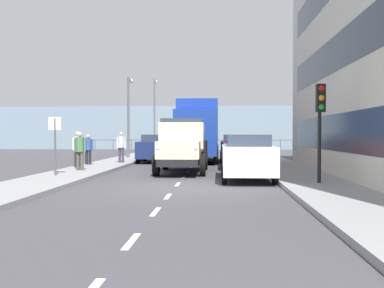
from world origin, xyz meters
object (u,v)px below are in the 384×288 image
object	(u,v)px
car_navy_oppositeside_0	(156,148)
pedestrian_couple_a	(121,144)
lorry_cargo_blue	(198,129)
lamp_post_far	(155,109)
pedestrian_couple_b	(78,146)
pedestrian_by_lamp	(88,147)
car_white_kerbside_near	(247,157)
street_sign	(55,136)
truck_vintage_cream	(182,147)
lamp_post_promenade	(129,109)
car_red_kerbside_1	(240,151)
pedestrian_near_railing	(80,148)
car_black_kerbside_2	(236,148)
traffic_light_near	(320,111)

from	to	relation	value
car_navy_oppositeside_0	pedestrian_couple_a	distance (m)	3.10
lorry_cargo_blue	lamp_post_far	size ratio (longest dim) A/B	1.21
pedestrian_couple_b	pedestrian_by_lamp	xyz separation A→B (m)	(0.10, -1.99, -0.09)
lorry_cargo_blue	pedestrian_couple_a	bearing A→B (deg)	40.02
car_white_kerbside_near	street_sign	world-z (taller)	street_sign
truck_vintage_cream	lorry_cargo_blue	bearing A→B (deg)	-92.25
truck_vintage_cream	pedestrian_couple_a	world-z (taller)	truck_vintage_cream
lamp_post_promenade	street_sign	bearing A→B (deg)	89.57
truck_vintage_cream	lorry_cargo_blue	xyz separation A→B (m)	(-0.33, -8.41, 0.90)
car_white_kerbside_near	pedestrian_couple_b	bearing A→B (deg)	-27.26
lorry_cargo_blue	car_white_kerbside_near	bearing A→B (deg)	101.85
pedestrian_couple_a	lamp_post_far	distance (m)	16.81
pedestrian_by_lamp	lamp_post_promenade	size ratio (longest dim) A/B	0.29
car_red_kerbside_1	pedestrian_near_railing	size ratio (longest dim) A/B	2.47
pedestrian_near_railing	car_black_kerbside_2	bearing A→B (deg)	-129.65
pedestrian_near_railing	pedestrian_couple_a	world-z (taller)	pedestrian_couple_a
pedestrian_couple_a	lamp_post_promenade	size ratio (longest dim) A/B	0.31
car_navy_oppositeside_0	pedestrian_couple_a	bearing A→B (deg)	59.69
lamp_post_far	car_red_kerbside_1	bearing A→B (deg)	110.78
pedestrian_couple_a	traffic_light_near	bearing A→B (deg)	131.51
street_sign	lamp_post_promenade	bearing A→B (deg)	-90.43
truck_vintage_cream	traffic_light_near	world-z (taller)	traffic_light_near
car_black_kerbside_2	pedestrian_near_railing	xyz separation A→B (m)	(7.16, 8.64, 0.24)
car_red_kerbside_1	car_black_kerbside_2	world-z (taller)	same
car_white_kerbside_near	pedestrian_by_lamp	size ratio (longest dim) A/B	2.75
car_white_kerbside_near	lamp_post_promenade	bearing A→B (deg)	-61.61
lamp_post_promenade	car_black_kerbside_2	bearing A→B (deg)	161.67
pedestrian_couple_a	lamp_post_far	xyz separation A→B (m)	(0.52, -16.53, 2.99)
car_red_kerbside_1	lamp_post_promenade	size ratio (longest dim) A/B	0.76
car_black_kerbside_2	lamp_post_promenade	world-z (taller)	lamp_post_promenade
lorry_cargo_blue	car_black_kerbside_2	world-z (taller)	lorry_cargo_blue
car_navy_oppositeside_0	traffic_light_near	size ratio (longest dim) A/B	1.33
lorry_cargo_blue	car_black_kerbside_2	xyz separation A→B (m)	(-2.36, 0.23, -1.18)
traffic_light_near	lamp_post_promenade	size ratio (longest dim) A/B	0.58
car_white_kerbside_near	pedestrian_near_railing	distance (m)	7.56
car_navy_oppositeside_0	car_red_kerbside_1	bearing A→B (deg)	136.50
traffic_light_near	car_navy_oppositeside_0	bearing A→B (deg)	-60.22
pedestrian_couple_b	car_navy_oppositeside_0	bearing A→B (deg)	-113.72
truck_vintage_cream	street_sign	world-z (taller)	truck_vintage_cream
car_black_kerbside_2	street_sign	xyz separation A→B (m)	(7.37, 11.01, 0.79)
car_navy_oppositeside_0	truck_vintage_cream	bearing A→B (deg)	106.70
truck_vintage_cream	car_black_kerbside_2	size ratio (longest dim) A/B	1.23
truck_vintage_cream	car_red_kerbside_1	world-z (taller)	truck_vintage_cream
car_white_kerbside_near	car_red_kerbside_1	distance (m)	5.72
car_navy_oppositeside_0	pedestrian_near_railing	distance (m)	8.34
street_sign	car_navy_oppositeside_0	bearing A→B (deg)	-102.97
lorry_cargo_blue	pedestrian_couple_b	size ratio (longest dim) A/B	4.77
pedestrian_couple_b	traffic_light_near	size ratio (longest dim) A/B	0.54
car_black_kerbside_2	truck_vintage_cream	bearing A→B (deg)	71.78
traffic_light_near	car_black_kerbside_2	bearing A→B (deg)	-80.48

